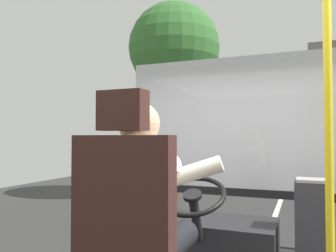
{
  "coord_description": "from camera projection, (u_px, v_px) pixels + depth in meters",
  "views": [
    {
      "loc": [
        0.61,
        -1.95,
        1.76
      ],
      "look_at": [
        -0.49,
        0.78,
        1.85
      ],
      "focal_mm": 35.84,
      "sensor_mm": 36.0,
      "label": 1
    }
  ],
  "objects": [
    {
      "name": "ground",
      "position": [
        283.0,
        196.0,
        10.13
      ],
      "size": [
        18.0,
        44.0,
        0.06
      ],
      "color": "#303030"
    },
    {
      "name": "bus_driver",
      "position": [
        144.0,
        206.0,
        1.69
      ],
      "size": [
        0.74,
        0.6,
        0.82
      ],
      "color": "black",
      "rests_on": "driver_seat"
    },
    {
      "name": "steering_console",
      "position": [
        208.0,
        241.0,
        2.8
      ],
      "size": [
        1.1,
        0.95,
        0.79
      ],
      "color": "black",
      "rests_on": "bus_floor"
    },
    {
      "name": "handrail_pole",
      "position": [
        329.0,
        163.0,
        1.8
      ],
      "size": [
        0.04,
        0.04,
        1.9
      ],
      "color": "yellow",
      "rests_on": "bus_floor"
    },
    {
      "name": "fare_box",
      "position": [
        314.0,
        231.0,
        2.51
      ],
      "size": [
        0.26,
        0.23,
        0.78
      ],
      "color": "#333338",
      "rests_on": "bus_floor"
    },
    {
      "name": "windshield_panel",
      "position": [
        241.0,
        141.0,
        3.53
      ],
      "size": [
        2.5,
        0.08,
        1.48
      ],
      "color": "silver"
    },
    {
      "name": "street_tree",
      "position": [
        174.0,
        50.0,
        9.76
      ],
      "size": [
        2.64,
        2.64,
        5.65
      ],
      "color": "#4C3828",
      "rests_on": "ground"
    }
  ]
}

